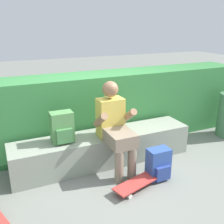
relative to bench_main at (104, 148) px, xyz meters
The scene contains 7 objects.
ground_plane 0.41m from the bench_main, 90.00° to the right, with size 24.00×24.00×0.00m, color slate.
bench_main is the anchor object (origin of this frame).
person_skater 0.47m from the bench_main, 73.08° to the right, with size 0.49×0.62×1.18m.
skateboard_near_person 0.77m from the bench_main, 75.42° to the right, with size 0.82×0.41×0.09m.
backpack_on_bench 0.70m from the bench_main, behind, with size 0.28×0.23×0.40m.
backpack_on_ground 0.81m from the bench_main, 54.87° to the right, with size 0.28×0.23×0.40m.
hedge_row 0.83m from the bench_main, 121.13° to the left, with size 6.29×0.64×1.14m.
Camera 1 is at (-1.27, -2.72, 1.88)m, focal length 42.10 mm.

